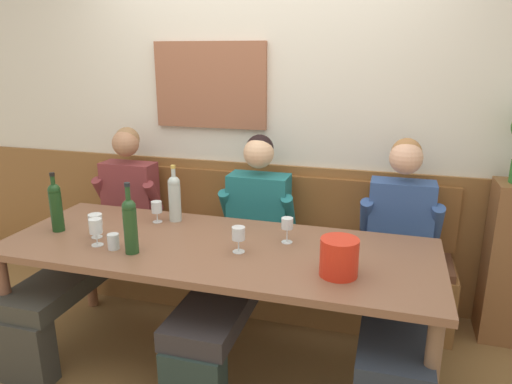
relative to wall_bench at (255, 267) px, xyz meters
name	(u,v)px	position (x,y,z in m)	size (l,w,h in m)	color
ground_plane	(215,372)	(0.00, -0.83, -0.29)	(6.80, 6.80, 0.02)	brown
room_wall_back	(265,108)	(-0.01, 0.26, 1.12)	(6.80, 0.12, 2.80)	silver
wood_wainscot_panel	(263,229)	(0.00, 0.21, 0.22)	(6.80, 0.03, 1.00)	brown
wall_bench	(255,267)	(0.00, 0.00, 0.00)	(2.70, 0.42, 0.94)	brown
dining_table	(217,257)	(0.00, -0.75, 0.40)	(2.40, 0.89, 0.76)	brown
person_center_left_seat	(100,234)	(-0.97, -0.43, 0.31)	(0.50, 1.35, 1.26)	#363530
person_left_seat	(242,248)	(0.03, -0.41, 0.32)	(0.52, 1.36, 1.25)	#263732
person_center_right_seat	(398,266)	(0.98, -0.41, 0.33)	(0.50, 1.36, 1.28)	#2C3239
ice_bucket	(339,257)	(0.69, -0.92, 0.57)	(0.18, 0.18, 0.18)	red
wine_bottle_amber_mid	(130,224)	(-0.39, -0.97, 0.64)	(0.07, 0.07, 0.39)	#204420
wine_bottle_clear_water	(175,197)	(-0.39, -0.45, 0.63)	(0.08, 0.08, 0.36)	#B7C3BB
wine_bottle_green_tall	(56,206)	(-0.98, -0.80, 0.63)	(0.07, 0.07, 0.36)	#1A3C19
wine_glass_left_end	(96,227)	(-0.63, -0.93, 0.59)	(0.07, 0.07, 0.15)	silver
wine_glass_mid_right	(287,225)	(0.36, -0.60, 0.58)	(0.07, 0.07, 0.14)	silver
wine_glass_by_bottle	(157,208)	(-0.49, -0.50, 0.57)	(0.07, 0.07, 0.13)	silver
wine_glass_center_rear	(95,220)	(-0.70, -0.83, 0.58)	(0.08, 0.08, 0.14)	silver
wine_glass_mid_left	(239,235)	(0.15, -0.80, 0.57)	(0.07, 0.07, 0.14)	silver
water_tumbler_left	(113,242)	(-0.51, -0.95, 0.52)	(0.06, 0.06, 0.09)	silver
corner_pedestal	(509,263)	(1.65, 0.03, 0.24)	(0.28, 0.28, 1.03)	brown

